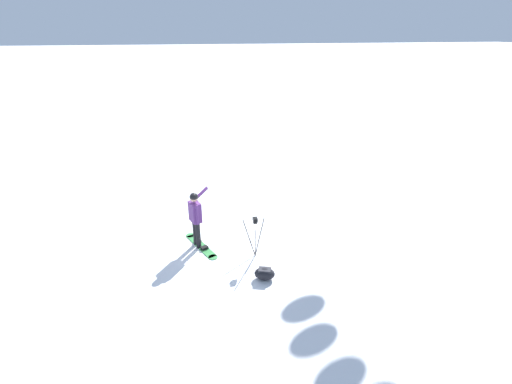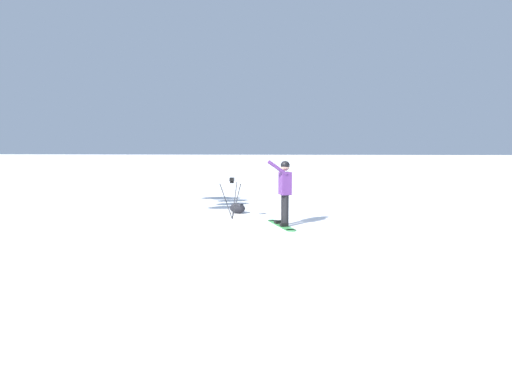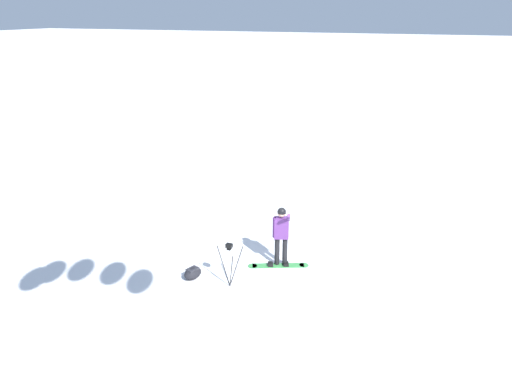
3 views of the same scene
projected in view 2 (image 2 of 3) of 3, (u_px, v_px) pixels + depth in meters
The scene contains 5 objects.
ground_plane at pixel (257, 229), 10.28m from camera, with size 300.00×300.00×0.00m, color white.
snowboarder at pixel (285, 186), 10.53m from camera, with size 0.64×0.63×1.77m.
snowboard at pixel (281, 225), 10.70m from camera, with size 0.85×1.60×0.10m.
gear_bag_large at pixel (237, 208), 12.74m from camera, with size 0.61×0.50×0.32m.
camera_tripod at pixel (232, 189), 11.59m from camera, with size 0.64×0.66×1.23m.
Camera 2 is at (1.21, -10.05, 2.04)m, focal length 27.87 mm.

